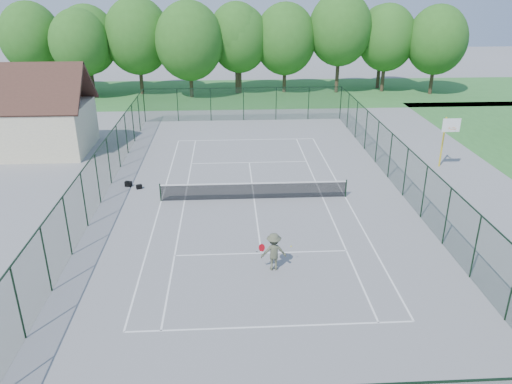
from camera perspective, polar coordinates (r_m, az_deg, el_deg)
ground at (r=29.68m, az=-0.22°, el=-0.79°), size 140.00×140.00×0.00m
grass_far at (r=58.36m, az=-1.84°, el=11.25°), size 80.00×16.00×0.01m
court_lines at (r=29.68m, az=-0.22°, el=-0.78°), size 11.05×23.85×0.01m
tennis_net at (r=29.46m, az=-0.22°, el=0.23°), size 11.08×0.08×1.10m
fence_enclosure at (r=29.09m, az=-0.23°, el=2.02°), size 18.05×36.05×3.02m
utility_building at (r=40.83m, az=-24.37°, el=8.49°), size 8.60×6.27×6.63m
tree_line_far at (r=57.43m, az=-1.92°, el=17.10°), size 39.40×6.40×9.70m
basketball_goal at (r=36.00m, az=21.03°, el=6.34°), size 1.20×1.43×3.65m
sports_bag_a at (r=32.43m, az=-14.39°, el=0.90°), size 0.46×0.34×0.33m
sports_bag_b at (r=31.90m, az=-13.21°, el=0.59°), size 0.41×0.34×0.27m
tennis_player at (r=22.35m, az=2.04°, el=-6.82°), size 1.73×0.82×1.78m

